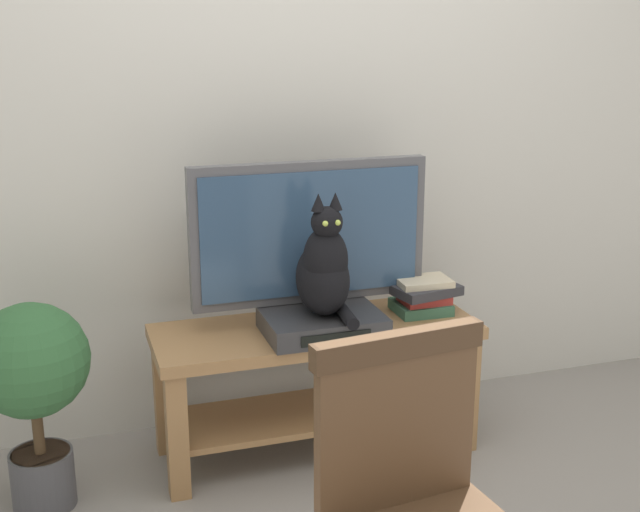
{
  "coord_description": "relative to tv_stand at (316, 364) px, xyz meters",
  "views": [
    {
      "loc": [
        -0.87,
        -2.09,
        1.57
      ],
      "look_at": [
        -0.01,
        0.56,
        0.78
      ],
      "focal_mm": 46.4,
      "sensor_mm": 36.0,
      "label": 1
    }
  ],
  "objects": [
    {
      "name": "media_box",
      "position": [
        0.0,
        -0.08,
        0.19
      ],
      "size": [
        0.42,
        0.3,
        0.08
      ],
      "color": "#2D2D30",
      "rests_on": "tv_stand"
    },
    {
      "name": "wooden_chair",
      "position": [
        -0.15,
        -1.23,
        0.18
      ],
      "size": [
        0.47,
        0.47,
        0.91
      ],
      "color": "#513823",
      "rests_on": "ground"
    },
    {
      "name": "potted_plant",
      "position": [
        -0.99,
        -0.08,
        0.11
      ],
      "size": [
        0.38,
        0.38,
        0.71
      ],
      "color": "#47474C",
      "rests_on": "ground"
    },
    {
      "name": "tv",
      "position": [
        0.0,
        0.07,
        0.46
      ],
      "size": [
        0.88,
        0.2,
        0.6
      ],
      "color": "#4C4C51",
      "rests_on": "tv_stand"
    },
    {
      "name": "back_wall",
      "position": [
        0.01,
        0.43,
        1.05
      ],
      "size": [
        7.0,
        0.12,
        2.8
      ],
      "primitive_type": "cube",
      "color": "beige",
      "rests_on": "ground"
    },
    {
      "name": "cat",
      "position": [
        0.0,
        -0.09,
        0.39
      ],
      "size": [
        0.18,
        0.33,
        0.44
      ],
      "color": "black",
      "rests_on": "media_box"
    },
    {
      "name": "tv_stand",
      "position": [
        0.0,
        0.0,
        0.0
      ],
      "size": [
        1.19,
        0.43,
        0.5
      ],
      "color": "olive",
      "rests_on": "ground"
    },
    {
      "name": "book_stack",
      "position": [
        0.43,
        0.01,
        0.22
      ],
      "size": [
        0.27,
        0.22,
        0.14
      ],
      "color": "#38664C",
      "rests_on": "tv_stand"
    }
  ]
}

